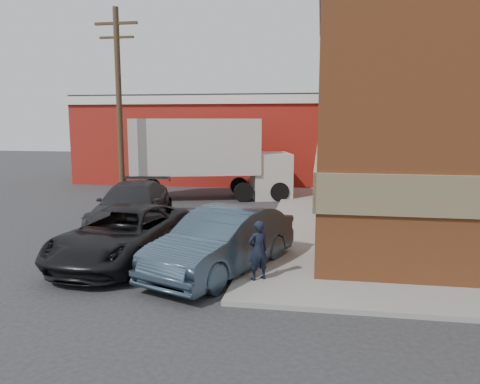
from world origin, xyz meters
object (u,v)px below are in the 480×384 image
at_px(suv_a, 124,235).
at_px(box_truck, 211,153).
at_px(utility_pole, 119,105).
at_px(man, 258,250).
at_px(sedan, 222,241).
at_px(warehouse, 208,138).
at_px(suv_b, 132,205).

distance_m(suv_a, box_truck, 11.10).
height_order(utility_pole, suv_a, utility_pole).
distance_m(man, sedan, 1.30).
bearing_deg(box_truck, suv_a, -105.92).
bearing_deg(warehouse, box_truck, -75.44).
relative_size(utility_pole, suv_a, 1.61).
xyz_separation_m(warehouse, suv_b, (0.58, -14.82, -1.97)).
xyz_separation_m(warehouse, man, (6.12, -20.25, -1.94)).
distance_m(sedan, box_truck, 12.01).
distance_m(sedan, suv_b, 6.47).
xyz_separation_m(warehouse, utility_pole, (-1.50, -11.00, 1.93)).
height_order(utility_pole, sedan, utility_pole).
relative_size(utility_pole, sedan, 1.74).
relative_size(suv_a, suv_b, 0.97).
bearing_deg(man, utility_pole, -86.22).
distance_m(utility_pole, suv_a, 9.56).
bearing_deg(suv_a, man, -12.90).
bearing_deg(suv_b, sedan, -54.71).
height_order(man, sedan, sedan).
relative_size(utility_pole, man, 6.01).
bearing_deg(man, suv_b, -80.09).
relative_size(man, box_truck, 0.17).
bearing_deg(suv_a, sedan, -5.56).
bearing_deg(utility_pole, sedan, -52.37).
bearing_deg(sedan, warehouse, 126.24).
distance_m(warehouse, suv_b, 14.97).
distance_m(utility_pole, suv_b, 5.85).
relative_size(sedan, box_truck, 0.59).
height_order(suv_a, suv_b, suv_b).
bearing_deg(suv_a, utility_pole, 118.48).
bearing_deg(utility_pole, suv_a, -66.15).
xyz_separation_m(warehouse, box_truck, (2.07, -7.97, -0.44)).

